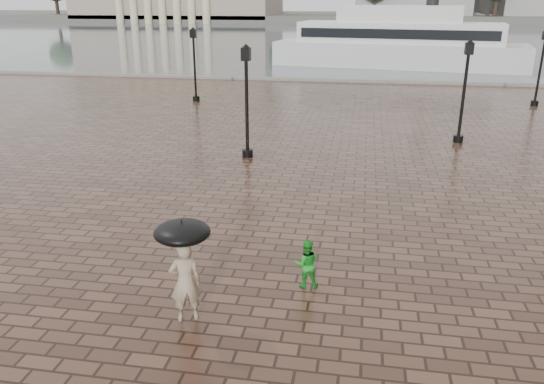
{
  "coord_description": "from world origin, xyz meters",
  "views": [
    {
      "loc": [
        -1.38,
        -10.73,
        6.18
      ],
      "look_at": [
        -3.61,
        2.15,
        1.4
      ],
      "focal_mm": 35.0,
      "sensor_mm": 36.0,
      "label": 1
    }
  ],
  "objects_px": {
    "adult_pedestrian": "(185,282)",
    "child_pedestrian": "(306,264)",
    "ferry_near": "(398,42)",
    "street_lamps": "(362,78)"
  },
  "relations": [
    {
      "from": "adult_pedestrian",
      "to": "child_pedestrian",
      "type": "distance_m",
      "value": 2.84
    },
    {
      "from": "child_pedestrian",
      "to": "ferry_near",
      "type": "height_order",
      "value": "ferry_near"
    },
    {
      "from": "adult_pedestrian",
      "to": "child_pedestrian",
      "type": "bearing_deg",
      "value": -165.75
    },
    {
      "from": "child_pedestrian",
      "to": "ferry_near",
      "type": "relative_size",
      "value": 0.05
    },
    {
      "from": "child_pedestrian",
      "to": "ferry_near",
      "type": "xyz_separation_m",
      "value": [
        3.99,
        42.83,
        1.73
      ]
    },
    {
      "from": "adult_pedestrian",
      "to": "street_lamps",
      "type": "bearing_deg",
      "value": -122.56
    },
    {
      "from": "adult_pedestrian",
      "to": "child_pedestrian",
      "type": "xyz_separation_m",
      "value": [
        2.24,
        1.72,
        -0.29
      ]
    },
    {
      "from": "street_lamps",
      "to": "adult_pedestrian",
      "type": "relative_size",
      "value": 12.43
    },
    {
      "from": "child_pedestrian",
      "to": "ferry_near",
      "type": "bearing_deg",
      "value": -107.74
    },
    {
      "from": "street_lamps",
      "to": "child_pedestrian",
      "type": "relative_size",
      "value": 18.62
    }
  ]
}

